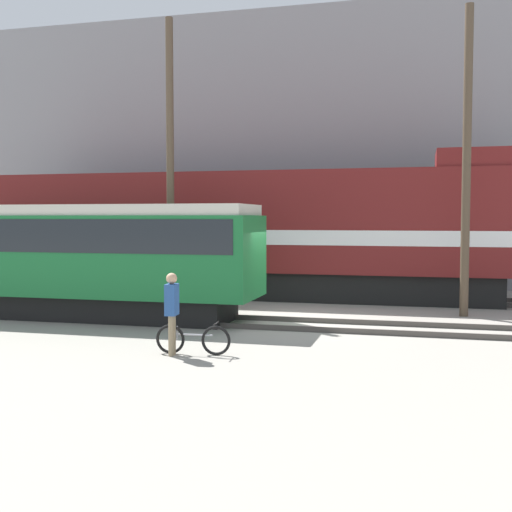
# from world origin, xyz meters

# --- Properties ---
(ground_plane) EXTENTS (120.00, 120.00, 0.00)m
(ground_plane) POSITION_xyz_m (0.00, 0.00, 0.00)
(ground_plane) COLOR gray
(track_near) EXTENTS (60.00, 1.50, 0.14)m
(track_near) POSITION_xyz_m (0.00, -0.81, 0.07)
(track_near) COLOR #47423D
(track_near) RESTS_ON ground
(track_far) EXTENTS (60.00, 1.51, 0.14)m
(track_far) POSITION_xyz_m (0.00, 5.17, 0.07)
(track_far) COLOR #47423D
(track_far) RESTS_ON ground
(building_backdrop) EXTENTS (36.33, 6.00, 11.77)m
(building_backdrop) POSITION_xyz_m (0.00, 12.46, 5.88)
(building_backdrop) COLOR gray
(building_backdrop) RESTS_ON ground
(freight_locomotive) EXTENTS (20.05, 3.04, 5.10)m
(freight_locomotive) POSITION_xyz_m (-2.76, 5.17, 2.37)
(freight_locomotive) COLOR black
(freight_locomotive) RESTS_ON ground
(streetcar) EXTENTS (12.83, 2.54, 3.25)m
(streetcar) POSITION_xyz_m (-7.04, -0.81, 1.86)
(streetcar) COLOR black
(streetcar) RESTS_ON ground
(bicycle) EXTENTS (1.62, 0.44, 0.69)m
(bicycle) POSITION_xyz_m (-0.96, -4.80, 0.32)
(bicycle) COLOR black
(bicycle) RESTS_ON ground
(person) EXTENTS (0.25, 0.38, 1.74)m
(person) POSITION_xyz_m (-1.35, -4.98, 1.06)
(person) COLOR #8C7A5B
(person) RESTS_ON ground
(utility_pole_left) EXTENTS (0.25, 0.25, 9.31)m
(utility_pole_left) POSITION_xyz_m (-4.26, 2.18, 4.65)
(utility_pole_left) COLOR #4C3D2D
(utility_pole_left) RESTS_ON ground
(utility_pole_center) EXTENTS (0.25, 0.25, 8.99)m
(utility_pole_center) POSITION_xyz_m (4.92, 2.18, 4.50)
(utility_pole_center) COLOR #4C3D2D
(utility_pole_center) RESTS_ON ground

